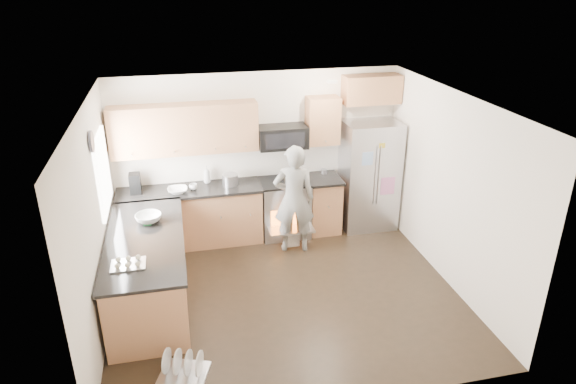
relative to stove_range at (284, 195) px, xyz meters
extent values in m
plane|color=black|center=(-0.35, -1.69, -0.68)|extent=(4.50, 4.50, 0.00)
cube|color=white|center=(-0.35, 0.31, 0.62)|extent=(4.50, 0.04, 2.60)
cube|color=white|center=(-0.35, -3.69, 0.62)|extent=(4.50, 0.04, 2.60)
cube|color=white|center=(-2.60, -1.69, 0.62)|extent=(0.04, 4.00, 2.60)
cube|color=white|center=(1.90, -1.69, 0.62)|extent=(0.04, 4.00, 2.60)
cube|color=white|center=(-0.35, -1.69, 1.92)|extent=(4.50, 4.00, 0.04)
cube|color=white|center=(-2.58, -0.69, 0.87)|extent=(0.04, 1.00, 1.00)
cylinder|color=#FFE8CC|center=(0.55, -0.59, 1.91)|extent=(0.14, 0.14, 0.02)
cylinder|color=#474754|center=(-2.57, -1.24, 1.47)|extent=(0.03, 0.26, 0.26)
cube|color=#AA6D44|center=(-1.48, 0.01, -0.24)|extent=(2.15, 0.60, 0.87)
cube|color=black|center=(-1.48, 0.00, 0.23)|extent=(2.19, 0.64, 0.04)
cube|color=#AA6D44|center=(0.65, 0.01, -0.24)|extent=(0.50, 0.60, 0.87)
cube|color=black|center=(0.65, 0.00, 0.23)|extent=(0.54, 0.64, 0.04)
cube|color=#AA6D44|center=(-1.47, 0.14, 1.15)|extent=(2.16, 0.33, 0.74)
cube|color=#AA6D44|center=(0.65, 0.14, 1.15)|extent=(0.50, 0.33, 0.74)
cube|color=#AA6D44|center=(1.43, 0.14, 1.60)|extent=(0.90, 0.33, 0.44)
imported|color=white|center=(-1.65, -0.10, 0.28)|extent=(0.29, 0.29, 0.07)
imported|color=silver|center=(-1.19, 0.20, 0.39)|extent=(0.11, 0.11, 0.27)
imported|color=silver|center=(-1.42, -0.04, 0.30)|extent=(0.12, 0.12, 0.09)
cylinder|color=#B7B7BC|center=(-0.85, 0.04, 0.33)|extent=(0.24, 0.24, 0.17)
cube|color=black|center=(-2.26, 0.03, 0.40)|extent=(0.16, 0.20, 0.30)
cylinder|color=#B7B7BC|center=(0.71, 0.17, 0.29)|extent=(0.09, 0.09, 0.07)
cube|color=#AA6D44|center=(-2.10, -1.44, -0.24)|extent=(0.90, 2.30, 0.87)
cube|color=black|center=(-2.10, -1.44, 0.23)|extent=(0.96, 2.36, 0.04)
imported|color=silver|center=(-2.05, -1.00, 0.30)|extent=(0.34, 0.34, 0.11)
cube|color=green|center=(-2.07, -1.08, 0.26)|extent=(0.10, 0.07, 0.03)
cube|color=#B7B7BC|center=(-2.26, -2.07, 0.29)|extent=(0.38, 0.29, 0.08)
cube|color=#B7B7BC|center=(0.00, -0.01, -0.23)|extent=(0.76, 0.62, 0.90)
cube|color=black|center=(0.00, -0.01, 0.24)|extent=(0.76, 0.60, 0.03)
cube|color=orange|center=(0.00, -0.33, -0.28)|extent=(0.56, 0.02, 0.34)
cube|color=#B7B7BC|center=(0.00, -0.49, -0.36)|extent=(0.70, 0.34, 0.03)
cube|color=beige|center=(0.00, -0.54, -0.50)|extent=(0.24, 0.03, 0.28)
cube|color=black|center=(0.00, 0.11, 0.94)|extent=(0.76, 0.40, 0.34)
cube|color=#B7B7BC|center=(1.42, 0.01, 0.22)|extent=(0.88, 0.69, 1.80)
cylinder|color=#B7B7BC|center=(1.39, -0.34, 0.35)|extent=(0.02, 0.02, 0.98)
cylinder|color=#B7B7BC|center=(1.45, -0.34, 0.35)|extent=(0.02, 0.02, 0.98)
cube|color=pink|center=(1.62, -0.34, 0.15)|extent=(0.23, 0.01, 0.29)
cube|color=#98C0F4|center=(1.24, -0.34, 0.64)|extent=(0.18, 0.01, 0.21)
imported|color=gray|center=(0.03, -0.54, 0.17)|extent=(0.67, 0.50, 1.69)
cube|color=#B7B7BC|center=(-1.74, -2.92, -0.66)|extent=(0.60, 0.54, 0.03)
cylinder|color=silver|center=(-1.91, -2.86, -0.51)|extent=(0.11, 0.27, 0.28)
cylinder|color=silver|center=(-1.80, -2.90, -0.51)|extent=(0.11, 0.27, 0.28)
cylinder|color=silver|center=(-1.68, -2.94, -0.51)|extent=(0.11, 0.27, 0.28)
cylinder|color=silver|center=(-1.57, -2.98, -0.51)|extent=(0.11, 0.27, 0.28)
camera|label=1|loc=(-1.59, -7.33, 3.31)|focal=32.00mm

